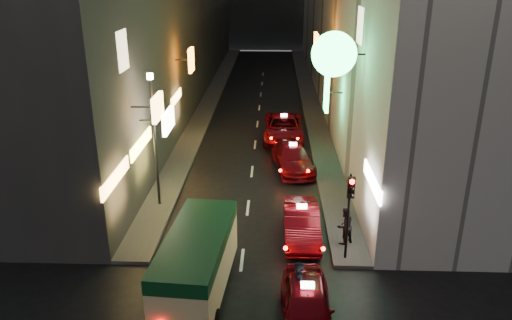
# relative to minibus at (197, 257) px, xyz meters

# --- Properties ---
(sidewalk_left) EXTENTS (1.50, 52.00, 0.15)m
(sidewalk_left) POSITION_rel_minibus_xyz_m (-2.88, 27.72, -1.41)
(sidewalk_left) COLOR #4D4A47
(sidewalk_left) RESTS_ON ground
(sidewalk_right) EXTENTS (1.50, 52.00, 0.15)m
(sidewalk_right) POSITION_rel_minibus_xyz_m (5.62, 27.72, -1.41)
(sidewalk_right) COLOR #4D4A47
(sidewalk_right) RESTS_ON ground
(minibus) EXTENTS (2.34, 5.62, 2.36)m
(minibus) POSITION_rel_minibus_xyz_m (0.00, 0.00, 0.00)
(minibus) COLOR #D7CF86
(minibus) RESTS_ON ground
(taxi_near) EXTENTS (2.10, 5.05, 1.77)m
(taxi_near) POSITION_rel_minibus_xyz_m (3.65, -1.41, -0.69)
(taxi_near) COLOR #66060E
(taxi_near) RESTS_ON ground
(taxi_second) EXTENTS (2.09, 5.01, 1.76)m
(taxi_second) POSITION_rel_minibus_xyz_m (3.74, 4.07, -0.70)
(taxi_second) COLOR #66060E
(taxi_second) RESTS_ON ground
(taxi_third) EXTENTS (2.85, 5.35, 1.79)m
(taxi_third) POSITION_rel_minibus_xyz_m (3.64, 11.71, -0.68)
(taxi_third) COLOR #66060E
(taxi_third) RESTS_ON ground
(taxi_far) EXTENTS (2.44, 5.77, 1.99)m
(taxi_far) POSITION_rel_minibus_xyz_m (3.21, 16.88, -0.58)
(taxi_far) COLOR #66060E
(taxi_far) RESTS_ON ground
(pedestrian_crossing) EXTENTS (0.63, 0.79, 2.08)m
(pedestrian_crossing) POSITION_rel_minibus_xyz_m (3.44, -0.72, -0.45)
(pedestrian_crossing) COLOR black
(pedestrian_crossing) RESTS_ON ground
(pedestrian_sidewalk) EXTENTS (0.79, 0.72, 1.78)m
(pedestrian_sidewalk) POSITION_rel_minibus_xyz_m (5.44, 3.40, -0.45)
(pedestrian_sidewalk) COLOR black
(pedestrian_sidewalk) RESTS_ON sidewalk_right
(traffic_light) EXTENTS (0.26, 0.43, 3.50)m
(traffic_light) POSITION_rel_minibus_xyz_m (5.37, 2.20, 1.20)
(traffic_light) COLOR black
(traffic_light) RESTS_ON sidewalk_right
(lamp_post) EXTENTS (0.28, 0.28, 6.22)m
(lamp_post) POSITION_rel_minibus_xyz_m (-2.83, 6.72, 2.23)
(lamp_post) COLOR black
(lamp_post) RESTS_ON sidewalk_left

